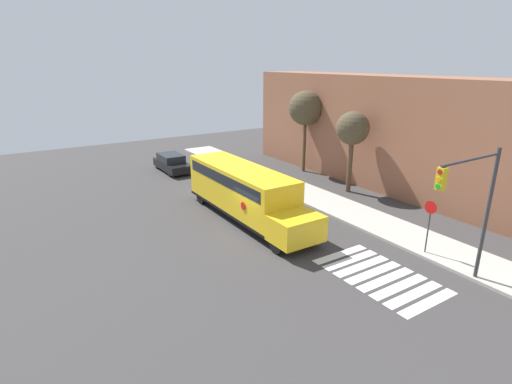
{
  "coord_description": "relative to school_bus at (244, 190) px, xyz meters",
  "views": [
    {
      "loc": [
        17.0,
        -10.97,
        9.02
      ],
      "look_at": [
        -1.76,
        1.04,
        1.68
      ],
      "focal_mm": 28.0,
      "sensor_mm": 36.0,
      "label": 1
    }
  ],
  "objects": [
    {
      "name": "traffic_light",
      "position": [
        11.56,
        3.49,
        2.12
      ],
      "size": [
        0.28,
        3.85,
        5.83
      ],
      "color": "#38383A",
      "rests_on": "ground"
    },
    {
      "name": "ground_plane",
      "position": [
        2.28,
        -0.54,
        -1.76
      ],
      "size": [
        60.0,
        60.0,
        0.0
      ],
      "primitive_type": "plane",
      "color": "#3A3838"
    },
    {
      "name": "school_bus",
      "position": [
        0.0,
        0.0,
        0.0
      ],
      "size": [
        10.81,
        2.57,
        3.06
      ],
      "color": "yellow",
      "rests_on": "ground"
    },
    {
      "name": "parked_car",
      "position": [
        -12.51,
        0.32,
        -1.04
      ],
      "size": [
        4.56,
        1.84,
        1.45
      ],
      "color": "black",
      "rests_on": "ground"
    },
    {
      "name": "building_backdrop",
      "position": [
        2.28,
        12.46,
        2.27
      ],
      "size": [
        32.0,
        4.0,
        8.05
      ],
      "color": "#935B42",
      "rests_on": "ground"
    },
    {
      "name": "tree_far_sidewalk",
      "position": [
        -0.31,
        8.97,
        2.75
      ],
      "size": [
        2.31,
        2.31,
        5.75
      ],
      "color": "brown",
      "rests_on": "ground"
    },
    {
      "name": "sidewalk_strip",
      "position": [
        2.28,
        5.96,
        -1.68
      ],
      "size": [
        44.0,
        3.0,
        0.15
      ],
      "color": "#B2ADA3",
      "rests_on": "ground"
    },
    {
      "name": "crosswalk_stripes",
      "position": [
        9.13,
        1.46,
        -1.75
      ],
      "size": [
        5.4,
        3.2,
        0.01
      ],
      "color": "white",
      "rests_on": "ground"
    },
    {
      "name": "tree_near_sidewalk",
      "position": [
        -6.47,
        9.82,
        3.55
      ],
      "size": [
        2.81,
        2.81,
        6.75
      ],
      "color": "brown",
      "rests_on": "ground"
    },
    {
      "name": "stop_sign",
      "position": [
        8.93,
        4.89,
        0.04
      ],
      "size": [
        0.63,
        0.1,
        2.79
      ],
      "color": "#38383A",
      "rests_on": "ground"
    }
  ]
}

